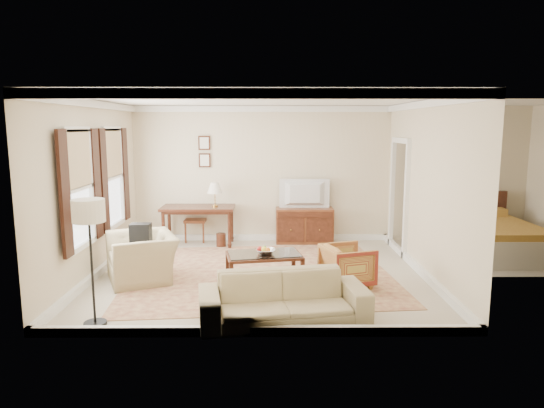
{
  "coord_description": "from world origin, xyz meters",
  "views": [
    {
      "loc": [
        0.15,
        -7.92,
        2.48
      ],
      "look_at": [
        0.2,
        0.3,
        1.15
      ],
      "focal_mm": 32.0,
      "sensor_mm": 36.0,
      "label": 1
    }
  ],
  "objects_px": {
    "writing_desk": "(198,212)",
    "club_armchair": "(142,249)",
    "striped_armchair": "(347,264)",
    "coffee_table": "(264,260)",
    "tv": "(305,185)",
    "sideboard": "(304,225)",
    "sofa": "(284,290)"
  },
  "relations": [
    {
      "from": "club_armchair",
      "to": "writing_desk",
      "type": "bearing_deg",
      "value": 142.59
    },
    {
      "from": "sideboard",
      "to": "coffee_table",
      "type": "xyz_separation_m",
      "value": [
        -0.84,
        -2.73,
        0.01
      ]
    },
    {
      "from": "club_armchair",
      "to": "coffee_table",
      "type": "bearing_deg",
      "value": 61.02
    },
    {
      "from": "tv",
      "to": "coffee_table",
      "type": "distance_m",
      "value": 2.97
    },
    {
      "from": "tv",
      "to": "writing_desk",
      "type": "bearing_deg",
      "value": 4.92
    },
    {
      "from": "sideboard",
      "to": "tv",
      "type": "relative_size",
      "value": 1.19
    },
    {
      "from": "striped_armchair",
      "to": "sofa",
      "type": "distance_m",
      "value": 1.73
    },
    {
      "from": "sideboard",
      "to": "coffee_table",
      "type": "height_order",
      "value": "sideboard"
    },
    {
      "from": "striped_armchair",
      "to": "sofa",
      "type": "xyz_separation_m",
      "value": [
        -1.04,
        -1.38,
        0.06
      ]
    },
    {
      "from": "sideboard",
      "to": "coffee_table",
      "type": "bearing_deg",
      "value": -107.04
    },
    {
      "from": "writing_desk",
      "to": "coffee_table",
      "type": "relative_size",
      "value": 1.19
    },
    {
      "from": "sideboard",
      "to": "club_armchair",
      "type": "xyz_separation_m",
      "value": [
        -2.82,
        -2.54,
        0.13
      ]
    },
    {
      "from": "sideboard",
      "to": "striped_armchair",
      "type": "height_order",
      "value": "sideboard"
    },
    {
      "from": "sideboard",
      "to": "coffee_table",
      "type": "distance_m",
      "value": 2.86
    },
    {
      "from": "coffee_table",
      "to": "sideboard",
      "type": "bearing_deg",
      "value": 72.96
    },
    {
      "from": "sofa",
      "to": "writing_desk",
      "type": "bearing_deg",
      "value": 103.25
    },
    {
      "from": "coffee_table",
      "to": "sofa",
      "type": "distance_m",
      "value": 1.55
    },
    {
      "from": "sideboard",
      "to": "sofa",
      "type": "distance_m",
      "value": 4.3
    },
    {
      "from": "striped_armchair",
      "to": "club_armchair",
      "type": "height_order",
      "value": "club_armchair"
    },
    {
      "from": "tv",
      "to": "striped_armchair",
      "type": "bearing_deg",
      "value": 99.18
    },
    {
      "from": "tv",
      "to": "club_armchair",
      "type": "relative_size",
      "value": 0.88
    },
    {
      "from": "coffee_table",
      "to": "tv",
      "type": "bearing_deg",
      "value": 72.84
    },
    {
      "from": "coffee_table",
      "to": "sofa",
      "type": "height_order",
      "value": "sofa"
    },
    {
      "from": "tv",
      "to": "coffee_table",
      "type": "xyz_separation_m",
      "value": [
        -0.84,
        -2.71,
        -0.88
      ]
    },
    {
      "from": "sideboard",
      "to": "striped_armchair",
      "type": "bearing_deg",
      "value": -80.88
    },
    {
      "from": "tv",
      "to": "club_armchair",
      "type": "bearing_deg",
      "value": 41.85
    },
    {
      "from": "tv",
      "to": "club_armchair",
      "type": "xyz_separation_m",
      "value": [
        -2.82,
        -2.52,
        -0.75
      ]
    },
    {
      "from": "coffee_table",
      "to": "sofa",
      "type": "relative_size",
      "value": 0.59
    },
    {
      "from": "writing_desk",
      "to": "club_armchair",
      "type": "relative_size",
      "value": 1.3
    },
    {
      "from": "sideboard",
      "to": "tv",
      "type": "height_order",
      "value": "tv"
    },
    {
      "from": "striped_armchair",
      "to": "sideboard",
      "type": "bearing_deg",
      "value": -8.5
    },
    {
      "from": "writing_desk",
      "to": "coffee_table",
      "type": "bearing_deg",
      "value": -60.98
    }
  ]
}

